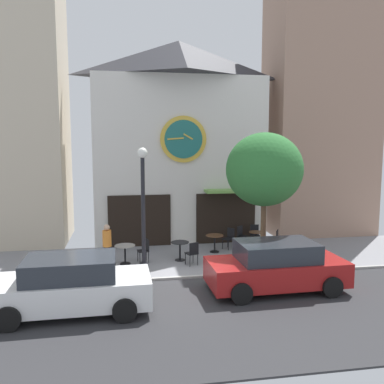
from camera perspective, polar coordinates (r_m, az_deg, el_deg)
name	(u,v)px	position (r m, az deg, el deg)	size (l,w,h in m)	color
ground_plane	(200,285)	(13.66, 1.14, -12.94)	(25.00, 10.76, 0.13)	gray
clock_building	(179,139)	(19.49, -1.81, 7.46)	(7.90, 4.02, 9.28)	silver
neighbor_building_right	(320,104)	(21.99, 17.47, 11.68)	(5.15, 3.17, 13.08)	#9E7A66
street_lamp	(143,210)	(14.39, -6.84, -2.56)	(0.36, 0.36, 4.44)	black
street_tree	(265,170)	(14.86, 10.11, 3.08)	(2.79, 2.51, 4.98)	brown
cafe_table_leftmost	(125,250)	(15.87, -9.36, -8.03)	(0.78, 0.78, 0.73)	black
cafe_table_near_door	(180,247)	(16.13, -1.70, -7.74)	(0.71, 0.71, 0.75)	black
cafe_table_center	(215,240)	(17.32, 3.18, -6.69)	(0.74, 0.74, 0.73)	black
cafe_table_near_curb	(256,238)	(17.98, 8.95, -6.35)	(0.60, 0.60, 0.77)	black
cafe_chair_by_entrance	(193,252)	(15.49, 0.09, -8.36)	(0.52, 0.52, 0.90)	black
cafe_chair_facing_wall	(255,233)	(18.77, 8.76, -5.69)	(0.46, 0.46, 0.90)	black
cafe_chair_left_end	(275,238)	(17.89, 11.52, -6.39)	(0.55, 0.55, 0.90)	black
cafe_chair_outer	(242,234)	(18.43, 6.95, -5.90)	(0.56, 0.56, 0.90)	black
cafe_chair_right_end	(229,237)	(17.91, 5.26, -6.26)	(0.56, 0.56, 0.90)	black
cafe_chair_corner	(145,249)	(16.03, -6.58, -7.88)	(0.47, 0.47, 0.90)	black
pedestrian_orange	(107,246)	(15.29, -11.79, -7.43)	(0.34, 0.34, 1.67)	#2D2D38
parked_car_white	(71,285)	(11.85, -16.58, -12.41)	(4.33, 2.07, 1.55)	white
parked_car_red	(276,266)	(13.24, 11.69, -10.17)	(4.34, 2.10, 1.55)	maroon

